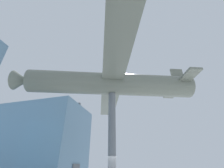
{
  "coord_description": "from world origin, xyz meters",
  "views": [
    {
      "loc": [
        -10.77,
        -2.89,
        1.79
      ],
      "look_at": [
        0.0,
        0.0,
        8.09
      ],
      "focal_mm": 24.0,
      "sensor_mm": 36.0,
      "label": 1
    }
  ],
  "objects": [
    {
      "name": "support_pylon_central",
      "position": [
        0.0,
        0.0,
        3.58
      ],
      "size": [
        0.56,
        0.56,
        7.16
      ],
      "color": "slate",
      "rests_on": "ground_plane"
    },
    {
      "name": "glass_pavilion_right",
      "position": [
        8.57,
        14.27,
        4.98
      ],
      "size": [
        8.01,
        14.75,
        10.53
      ],
      "color": "#60849E",
      "rests_on": "ground_plane"
    },
    {
      "name": "suspended_airplane",
      "position": [
        -0.09,
        0.26,
        8.1
      ],
      "size": [
        16.03,
        15.05,
        2.79
      ],
      "rotation": [
        0.0,
        0.0,
        0.34
      ],
      "color": "slate",
      "rests_on": "support_pylon_central"
    }
  ]
}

